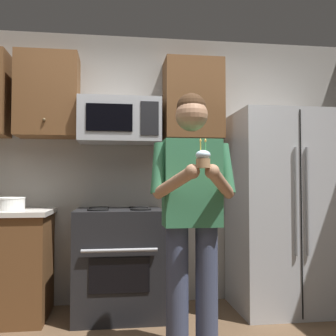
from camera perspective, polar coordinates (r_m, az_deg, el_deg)
wall_back at (r=3.87m, az=-4.96°, el=-0.01°), size 4.40×0.10×2.60m
oven_range at (r=3.54m, az=-7.18°, el=-13.42°), size 0.76×0.70×0.93m
microwave at (r=3.64m, az=-7.09°, el=6.79°), size 0.74×0.41×0.40m
refrigerator at (r=3.77m, az=16.42°, el=-5.94°), size 0.90×0.75×1.80m
cabinet_row_upper at (r=3.77m, az=-15.99°, el=10.10°), size 2.78×0.36×0.76m
bowl_large_white at (r=3.59m, az=-21.98°, el=-4.81°), size 0.24×0.24×0.11m
person at (r=2.62m, az=3.55°, el=-5.59°), size 0.60×0.48×1.76m
cupcake at (r=2.30m, az=5.14°, el=1.37°), size 0.09×0.09×0.17m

